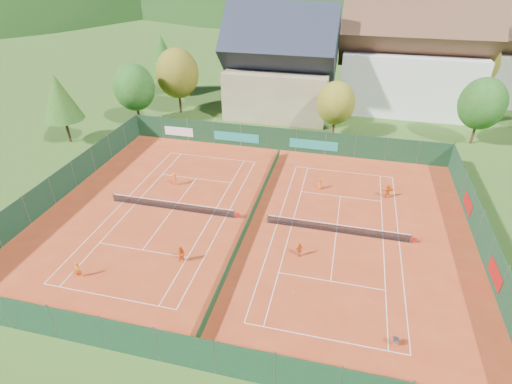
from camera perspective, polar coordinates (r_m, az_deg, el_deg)
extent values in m
plane|color=#2C5019|center=(37.99, -0.71, -4.13)|extent=(600.00, 600.00, 0.00)
cube|color=#AC3819|center=(37.98, -0.71, -4.10)|extent=(40.00, 32.00, 0.01)
cube|color=white|center=(49.82, -6.31, 4.95)|extent=(10.97, 0.06, 0.00)
cube|color=white|center=(32.55, -20.44, -13.78)|extent=(10.97, 0.06, 0.00)
cube|color=white|center=(42.80, -18.50, -1.41)|extent=(0.06, 23.77, 0.00)
cube|color=white|center=(38.56, -4.34, -3.57)|extent=(0.06, 23.77, 0.00)
cube|color=white|center=(42.14, -16.90, -1.66)|extent=(0.06, 23.77, 0.00)
cube|color=white|center=(38.95, -6.27, -3.29)|extent=(0.06, 23.77, 0.00)
cube|color=white|center=(45.31, -8.56, 1.92)|extent=(8.23, 0.06, 0.00)
cube|color=white|center=(35.88, -15.93, -7.97)|extent=(8.23, 0.06, 0.00)
cube|color=white|center=(40.37, -11.80, -2.45)|extent=(0.06, 12.80, 0.00)
cube|color=white|center=(47.27, 12.35, 2.83)|extent=(10.97, 0.06, 0.00)
cube|color=white|center=(28.50, 9.69, -19.93)|extent=(10.97, 0.06, 0.00)
cube|color=white|center=(37.54, 3.02, -4.61)|extent=(0.06, 23.77, 0.00)
cube|color=white|center=(37.62, 19.77, -6.66)|extent=(0.06, 23.77, 0.00)
cube|color=white|center=(37.38, 5.09, -4.89)|extent=(0.06, 23.77, 0.00)
cube|color=white|center=(37.44, 17.69, -6.43)|extent=(0.06, 23.77, 0.00)
cube|color=white|center=(42.50, 11.96, -0.60)|extent=(8.23, 0.06, 0.00)
cube|color=white|center=(32.25, 10.61, -12.42)|extent=(8.23, 0.06, 0.00)
cube|color=white|center=(37.18, 11.39, -5.70)|extent=(0.06, 12.80, 0.00)
cylinder|color=#59595B|center=(43.01, -19.66, -0.69)|extent=(0.10, 0.10, 1.02)
cylinder|color=#59595B|center=(38.04, -3.06, -3.15)|extent=(0.10, 0.10, 1.02)
cube|color=black|center=(40.12, -11.87, -1.92)|extent=(12.80, 0.02, 0.86)
cube|color=white|center=(39.89, -11.93, -1.41)|extent=(12.80, 0.04, 0.06)
cube|color=red|center=(38.02, -2.69, -3.27)|extent=(0.40, 0.04, 0.40)
cylinder|color=#59595B|center=(37.39, 1.67, -3.81)|extent=(0.10, 0.10, 1.02)
cylinder|color=#59595B|center=(37.48, 21.28, -6.20)|extent=(0.10, 0.10, 1.02)
cube|color=black|center=(36.91, 11.46, -5.14)|extent=(12.80, 0.02, 0.86)
cube|color=white|center=(36.66, 11.53, -4.60)|extent=(12.80, 0.04, 0.06)
cube|color=red|center=(37.56, 21.64, -6.32)|extent=(0.40, 0.04, 0.40)
cube|color=#13351B|center=(37.69, -0.72, -3.49)|extent=(0.03, 28.80, 1.00)
cube|color=#12331C|center=(50.91, 3.74, 7.53)|extent=(40.00, 0.04, 3.00)
cube|color=teal|center=(52.23, -2.83, 7.83)|extent=(6.00, 0.03, 1.20)
cube|color=teal|center=(50.53, 8.21, 6.70)|extent=(6.00, 0.03, 1.20)
cube|color=silver|center=(54.87, -10.97, 8.49)|extent=(4.00, 0.03, 1.20)
cube|color=#13361E|center=(26.02, -10.07, -21.54)|extent=(40.00, 0.04, 3.00)
cube|color=#133521|center=(45.69, -25.84, 1.27)|extent=(0.04, 32.00, 3.00)
cube|color=#163D24|center=(38.33, 29.83, -5.83)|extent=(0.04, 32.00, 3.00)
cube|color=#B21414|center=(35.45, 30.98, -10.02)|extent=(0.03, 3.00, 1.20)
cube|color=#B21414|center=(43.31, 27.99, -1.46)|extent=(0.03, 3.00, 1.20)
cube|color=tan|center=(63.65, 3.41, 14.41)|extent=(15.00, 12.00, 7.00)
cube|color=#1E2333|center=(62.06, 3.61, 20.16)|extent=(16.20, 12.00, 12.00)
cube|color=silver|center=(68.73, 20.74, 14.67)|extent=(20.00, 11.00, 9.00)
cube|color=brown|center=(67.24, 21.96, 20.54)|extent=(21.60, 11.00, 11.00)
cube|color=silver|center=(79.29, 30.50, 14.10)|extent=(16.00, 10.00, 8.00)
cube|color=brown|center=(78.07, 31.83, 18.57)|extent=(17.28, 10.00, 10.00)
cylinder|color=#4B2A1B|center=(61.67, -16.43, 10.57)|extent=(0.36, 0.36, 2.80)
ellipsoid|color=#1E5518|center=(60.45, -17.01, 14.10)|extent=(5.72, 5.72, 6.58)
cylinder|color=#432D18|center=(64.88, -10.78, 12.47)|extent=(0.36, 0.36, 3.15)
ellipsoid|color=olive|center=(63.60, -11.19, 16.30)|extent=(6.44, 6.44, 7.40)
cylinder|color=#432818|center=(74.20, -12.73, 14.80)|extent=(0.36, 0.36, 3.50)
cone|color=#1E5117|center=(72.99, -13.20, 18.55)|extent=(5.60, 5.60, 6.50)
cylinder|color=#4D301B|center=(55.98, 10.98, 8.98)|extent=(0.36, 0.36, 2.45)
ellipsoid|color=olive|center=(54.77, 11.36, 12.36)|extent=(5.01, 5.01, 5.76)
cylinder|color=#4A2F1A|center=(60.00, 28.62, 7.37)|extent=(0.36, 0.36, 2.80)
ellipsoid|color=#205217|center=(58.74, 29.61, 10.90)|extent=(5.72, 5.72, 6.58)
cylinder|color=#4A311A|center=(58.77, -25.29, 7.96)|extent=(0.36, 0.36, 3.15)
cone|color=#285418|center=(57.36, -26.31, 12.06)|extent=(5.04, 5.04, 5.85)
cylinder|color=#482D19|center=(75.08, 27.78, 12.20)|extent=(0.36, 0.36, 3.50)
ellipsoid|color=olive|center=(73.88, 28.76, 15.81)|extent=(7.15, 7.15, 8.22)
ellipsoid|color=black|center=(336.16, 14.58, 19.46)|extent=(440.00, 440.00, 242.00)
cylinder|color=slate|center=(28.81, 18.97, -19.74)|extent=(0.02, 0.02, 0.80)
cylinder|color=slate|center=(28.86, 19.60, -19.78)|extent=(0.02, 0.02, 0.80)
cylinder|color=slate|center=(29.00, 18.94, -19.28)|extent=(0.02, 0.02, 0.80)
cylinder|color=slate|center=(29.05, 19.56, -19.33)|extent=(0.02, 0.02, 0.80)
cube|color=slate|center=(28.82, 19.32, -19.34)|extent=(0.34, 0.34, 0.30)
ellipsoid|color=#CCD833|center=(28.79, 19.33, -19.30)|extent=(0.28, 0.28, 0.16)
sphere|color=#CCD833|center=(34.47, -14.69, -9.58)|extent=(0.07, 0.07, 0.07)
sphere|color=#CCD833|center=(31.08, 5.37, -13.92)|extent=(0.07, 0.07, 0.07)
sphere|color=#CCD833|center=(41.24, 5.14, -1.02)|extent=(0.07, 0.07, 0.07)
sphere|color=#CCD833|center=(46.23, 0.16, 2.96)|extent=(0.07, 0.07, 0.07)
sphere|color=#CCD833|center=(37.05, 13.19, -6.06)|extent=(0.07, 0.07, 0.07)
imported|color=orange|center=(34.47, -24.08, -10.17)|extent=(0.63, 0.55, 1.45)
imported|color=#DA5013|center=(33.42, -10.64, -8.81)|extent=(0.86, 0.73, 1.57)
imported|color=#FE5E16|center=(44.13, -11.56, 1.83)|extent=(0.96, 0.56, 1.49)
imported|color=#D65C13|center=(33.68, 6.20, -8.21)|extent=(0.85, 0.74, 1.37)
imported|color=orange|center=(43.11, 9.09, 1.14)|extent=(0.67, 0.51, 1.23)
imported|color=#D96013|center=(43.21, 18.29, 0.10)|extent=(1.45, 0.89, 1.49)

